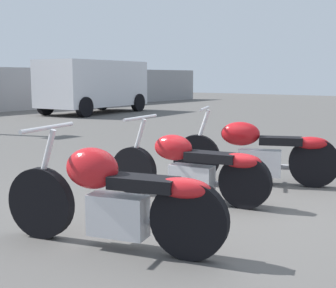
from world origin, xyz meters
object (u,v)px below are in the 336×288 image
at_px(motorcycle_slot_1, 191,167).
at_px(motorcycle_slot_0, 114,197).
at_px(motorcycle_slot_2, 258,152).
at_px(parked_van, 94,84).

bearing_deg(motorcycle_slot_1, motorcycle_slot_0, -178.29).
distance_m(motorcycle_slot_2, parked_van, 12.61).
relative_size(motorcycle_slot_0, parked_van, 0.42).
relative_size(motorcycle_slot_1, parked_van, 0.42).
distance_m(motorcycle_slot_0, parked_van, 14.46).
distance_m(motorcycle_slot_1, parked_van, 13.17).
distance_m(motorcycle_slot_0, motorcycle_slot_1, 1.61).
distance_m(motorcycle_slot_1, motorcycle_slot_2, 1.24).
bearing_deg(motorcycle_slot_2, motorcycle_slot_1, 146.20).
height_order(motorcycle_slot_0, motorcycle_slot_1, motorcycle_slot_0).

